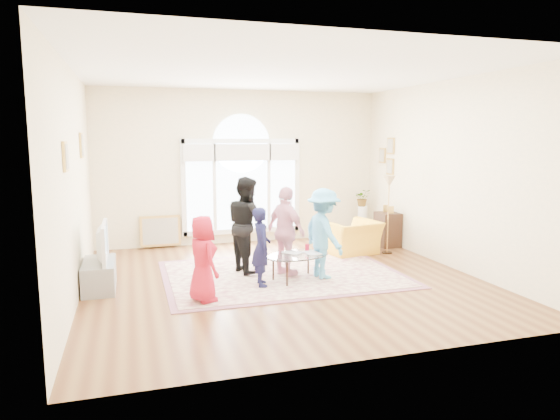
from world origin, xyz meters
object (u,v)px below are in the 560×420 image
object	(u,v)px
coffee_table	(298,256)
armchair	(351,237)
tv_console	(99,275)
television	(98,243)
area_rug	(282,274)

from	to	relation	value
coffee_table	armchair	distance (m)	2.13
tv_console	television	bearing A→B (deg)	0.00
tv_console	coffee_table	distance (m)	2.99
area_rug	coffee_table	bearing A→B (deg)	-71.63
area_rug	tv_console	bearing A→B (deg)	179.61
area_rug	coffee_table	distance (m)	0.58
armchair	tv_console	bearing A→B (deg)	0.01
area_rug	coffee_table	size ratio (longest dim) A/B	2.98
area_rug	tv_console	size ratio (longest dim) A/B	3.60
television	coffee_table	xyz separation A→B (m)	(2.95, -0.43, -0.30)
tv_console	coffee_table	size ratio (longest dim) A/B	0.83
armchair	area_rug	bearing A→B (deg)	18.56
television	armchair	world-z (taller)	television
area_rug	tv_console	xyz separation A→B (m)	(-2.82, 0.02, 0.20)
television	coffee_table	world-z (taller)	television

